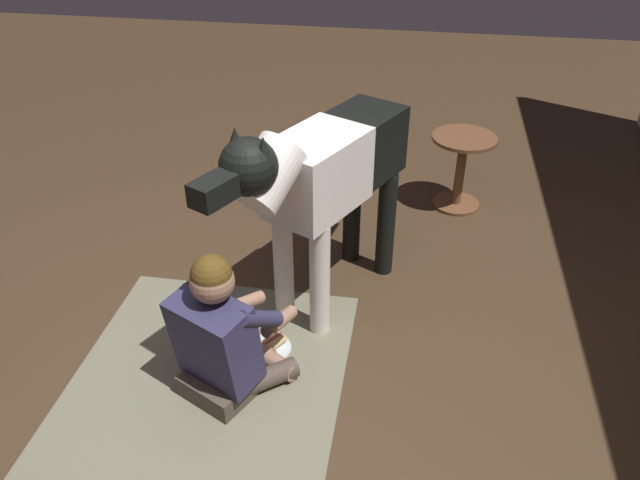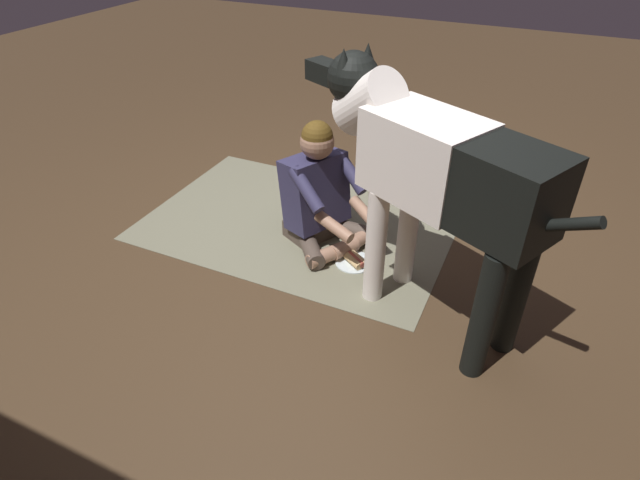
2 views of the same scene
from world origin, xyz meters
The scene contains 5 objects.
ground_plane centered at (0.00, 0.00, 0.00)m, with size 13.88×13.88×0.00m, color #3F2E1D.
area_rug centered at (0.20, -0.12, 0.00)m, with size 2.09×1.41×0.01m, color #696752.
person_sitting_on_floor centered at (-0.03, 0.00, 0.34)m, with size 0.70×0.63×0.83m.
large_dog centered at (-0.79, 0.37, 0.86)m, with size 1.58×0.88×1.32m.
hot_dog_on_plate centered at (-0.33, 0.15, 0.03)m, with size 0.24×0.24×0.06m.
Camera 2 is at (-1.21, 2.58, 1.98)m, focal length 28.79 mm.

